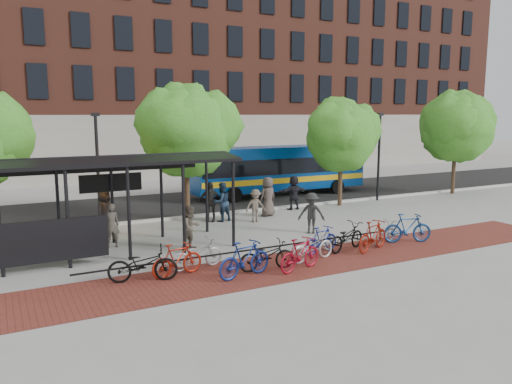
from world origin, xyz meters
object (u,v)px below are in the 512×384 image
tree_c (342,133)px  bike_11 (407,228)px  bike_1 (177,260)px  bike_8 (347,237)px  pedestrian_2 (222,202)px  pedestrian_8 (191,227)px  lamp_post_right (379,154)px  bike_9 (373,236)px  lamp_post_left (98,168)px  bike_2 (197,254)px  pedestrian_5 (294,193)px  tree_b (187,127)px  bus_shelter (86,173)px  bike_4 (267,256)px  bike_5 (300,254)px  pedestrian_9 (311,213)px  tree_d (457,124)px  bike_7 (321,240)px  bike_0 (143,264)px  bike_6 (313,247)px  pedestrian_3 (256,206)px  pedestrian_0 (104,212)px  bike_3 (245,259)px  pedestrian_1 (111,225)px  pedestrian_4 (210,202)px  bike_10 (384,233)px  pedestrian_6 (268,197)px  bus (279,167)px

tree_c → bike_11: 9.09m
bike_1 → bike_8: (6.60, -0.09, -0.01)m
tree_c → bike_8: (-5.60, -7.75, -3.53)m
pedestrian_2 → pedestrian_8: bearing=43.5°
lamp_post_right → bike_9: 11.64m
lamp_post_left → bike_2: bearing=-77.1°
tree_c → pedestrian_5: 4.37m
tree_b → lamp_post_right: 12.03m
bus_shelter → bike_4: bus_shelter is taller
bike_1 → lamp_post_left: bearing=-4.6°
bus_shelter → bike_4: bearing=-44.0°
bike_2 → bike_8: (5.77, -0.55, 0.03)m
bike_5 → pedestrian_2: 8.19m
bike_9 → pedestrian_9: bearing=-11.1°
tree_d → bike_4: 20.67m
bike_7 → pedestrian_9: (1.40, 2.73, 0.38)m
bike_0 → tree_c: bearing=-44.1°
tree_d → pedestrian_8: tree_d is taller
tree_b → bike_6: bearing=-79.6°
bike_7 → pedestrian_3: pedestrian_3 is taller
bike_0 → bike_7: bearing=-73.3°
tree_c → pedestrian_0: 13.52m
bike_3 → bike_9: bearing=-95.9°
bike_6 → pedestrian_0: size_ratio=0.97×
pedestrian_0 → pedestrian_2: bearing=-48.9°
lamp_post_left → pedestrian_1: (-0.23, -3.48, -1.88)m
bike_7 → pedestrian_4: (-1.51, 6.98, 0.45)m
tree_d → bike_8: 17.01m
pedestrian_8 → bike_10: bearing=-43.3°
lamp_post_right → pedestrian_2: (-10.56, -1.10, -1.81)m
bike_6 → pedestrian_5: size_ratio=1.04×
bike_5 → pedestrian_9: (3.23, 4.14, 0.33)m
pedestrian_5 → pedestrian_4: bearing=8.0°
bike_2 → bike_9: bearing=-105.5°
pedestrian_5 → pedestrian_8: 9.12m
tree_b → pedestrian_6: (3.88, -0.80, -3.47)m
bus_shelter → bike_4: 7.12m
bus → bike_1: bus is taller
bike_5 → bike_8: size_ratio=0.93×
pedestrian_0 → bike_2: bearing=-124.5°
bus_shelter → tree_d: 23.59m
tree_d → bike_2: tree_d is taller
tree_b → tree_c: (8.99, -0.00, -0.41)m
bus → bike_3: 16.24m
bike_4 → bus_shelter: bearing=52.9°
bike_5 → pedestrian_0: (-4.66, 8.02, 0.44)m
bike_9 → pedestrian_3: 6.67m
pedestrian_1 → pedestrian_5: (10.28, 3.33, 0.05)m
bike_2 → bike_4: size_ratio=0.99×
lamp_post_left → pedestrian_6: lamp_post_left is taller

